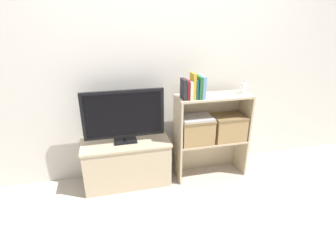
% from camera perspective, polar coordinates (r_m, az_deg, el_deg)
% --- Properties ---
extents(ground_plane, '(16.00, 16.00, 0.00)m').
position_cam_1_polar(ground_plane, '(2.76, 0.72, -12.91)').
color(ground_plane, '#BCB2A3').
extents(wall_back, '(10.00, 0.05, 2.40)m').
position_cam_1_polar(wall_back, '(2.68, -1.44, 13.95)').
color(wall_back, silver).
rests_on(wall_back, ground_plane).
extents(tv_stand, '(0.87, 0.40, 0.47)m').
position_cam_1_polar(tv_stand, '(2.74, -8.91, -7.73)').
color(tv_stand, '#CCB793').
rests_on(tv_stand, ground_plane).
extents(tv, '(0.77, 0.14, 0.52)m').
position_cam_1_polar(tv, '(2.52, -9.61, 2.31)').
color(tv, black).
rests_on(tv, tv_stand).
extents(bookshelf_lower_tier, '(0.75, 0.28, 0.41)m').
position_cam_1_polar(bookshelf_lower_tier, '(2.92, 8.76, -5.14)').
color(bookshelf_lower_tier, '#CCB793').
rests_on(bookshelf_lower_tier, ground_plane).
extents(bookshelf_upper_tier, '(0.75, 0.28, 0.48)m').
position_cam_1_polar(bookshelf_upper_tier, '(2.74, 9.31, 3.21)').
color(bookshelf_upper_tier, '#CCB793').
rests_on(bookshelf_upper_tier, bookshelf_lower_tier).
extents(book_charcoal, '(0.03, 0.13, 0.19)m').
position_cam_1_polar(book_charcoal, '(2.46, 3.43, 8.03)').
color(book_charcoal, '#232328').
rests_on(book_charcoal, bookshelf_upper_tier).
extents(book_crimson, '(0.02, 0.12, 0.18)m').
position_cam_1_polar(book_crimson, '(2.47, 4.16, 7.98)').
color(book_crimson, '#B22328').
rests_on(book_crimson, bookshelf_upper_tier).
extents(book_ivory, '(0.03, 0.15, 0.17)m').
position_cam_1_polar(book_ivory, '(2.48, 4.72, 7.89)').
color(book_ivory, silver).
rests_on(book_ivory, bookshelf_upper_tier).
extents(book_mustard, '(0.03, 0.13, 0.24)m').
position_cam_1_polar(book_mustard, '(2.48, 5.45, 8.72)').
color(book_mustard, gold).
rests_on(book_mustard, bookshelf_upper_tier).
extents(book_teal, '(0.02, 0.13, 0.18)m').
position_cam_1_polar(book_teal, '(2.49, 6.04, 8.06)').
color(book_teal, '#1E7075').
rests_on(book_teal, bookshelf_upper_tier).
extents(book_forest, '(0.03, 0.15, 0.21)m').
position_cam_1_polar(book_forest, '(2.50, 6.71, 8.42)').
color(book_forest, '#286638').
rests_on(book_forest, bookshelf_upper_tier).
extents(book_skyblue, '(0.03, 0.15, 0.21)m').
position_cam_1_polar(book_skyblue, '(2.51, 7.41, 8.46)').
color(book_skyblue, '#709ECC').
rests_on(book_skyblue, bookshelf_upper_tier).
extents(baby_monitor, '(0.05, 0.03, 0.13)m').
position_cam_1_polar(baby_monitor, '(2.76, 16.19, 7.93)').
color(baby_monitor, white).
rests_on(baby_monitor, bookshelf_upper_tier).
extents(storage_basket_left, '(0.33, 0.25, 0.26)m').
position_cam_1_polar(storage_basket_left, '(2.67, 6.14, -0.78)').
color(storage_basket_left, tan).
rests_on(storage_basket_left, bookshelf_lower_tier).
extents(storage_basket_right, '(0.33, 0.25, 0.26)m').
position_cam_1_polar(storage_basket_right, '(2.81, 13.00, -0.07)').
color(storage_basket_right, tan).
rests_on(storage_basket_right, bookshelf_lower_tier).
extents(laptop, '(0.31, 0.23, 0.02)m').
position_cam_1_polar(laptop, '(2.62, 6.26, 1.80)').
color(laptop, '#BCBCC1').
rests_on(laptop, storage_basket_left).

